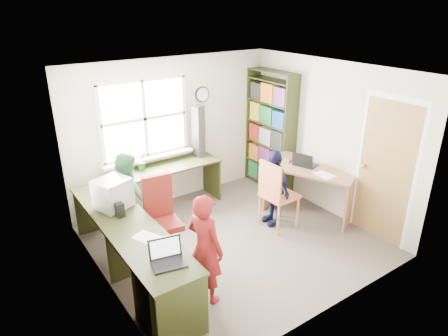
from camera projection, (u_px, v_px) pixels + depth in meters
name	position (u px, v px, depth m)	size (l,w,h in m)	color
room	(231.00, 160.00, 5.33)	(3.64, 3.44, 2.44)	#484138
l_desk	(158.00, 254.00, 4.64)	(2.38, 2.95, 0.75)	#2A3113
right_desk	(310.00, 182.00, 6.25)	(1.12, 1.49, 0.78)	#9E6B4F
bookshelf	(270.00, 133.00, 7.10)	(0.30, 1.02, 2.10)	#2A3113
swivel_chair	(162.00, 221.00, 5.32)	(0.56, 0.56, 1.09)	black
wooden_chair	(276.00, 192.00, 5.86)	(0.48, 0.48, 1.07)	#D17545
crt_monitor	(113.00, 194.00, 5.00)	(0.49, 0.47, 0.39)	#B7B8BD
laptop_left	(167.00, 257.00, 4.01)	(0.39, 0.35, 0.23)	black
laptop_right	(304.00, 163.00, 6.25)	(0.38, 0.42, 0.24)	black
speaker_a	(120.00, 210.00, 4.83)	(0.10, 0.10, 0.18)	black
speaker_b	(107.00, 194.00, 5.22)	(0.12, 0.12, 0.19)	black
cd_tower	(198.00, 131.00, 6.62)	(0.21, 0.20, 0.86)	black
game_box	(287.00, 157.00, 6.56)	(0.37, 0.37, 0.06)	#B7162D
paper_a	(147.00, 237.00, 4.43)	(0.30, 0.35, 0.00)	white
paper_b	(324.00, 175.00, 5.95)	(0.22, 0.30, 0.00)	white
potted_plant	(142.00, 161.00, 6.15)	(0.17, 0.14, 0.31)	#2A6B36
person_red	(205.00, 249.00, 4.40)	(0.48, 0.32, 1.32)	maroon
person_green	(129.00, 198.00, 5.52)	(0.64, 0.50, 1.33)	#2F7738
person_navy	(274.00, 188.00, 5.98)	(0.69, 0.29, 1.19)	#121538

